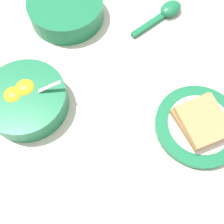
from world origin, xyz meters
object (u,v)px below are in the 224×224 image
object	(u,v)px
egg_bowl	(26,99)
toast_plate	(199,125)
soup_spoon	(166,12)
congee_bowl	(66,9)
toast_sandwich	(203,121)

from	to	relation	value
egg_bowl	toast_plate	world-z (taller)	egg_bowl
egg_bowl	soup_spoon	distance (m)	0.42
toast_plate	congee_bowl	xyz separation A→B (m)	(0.33, -0.29, 0.02)
toast_sandwich	congee_bowl	bearing A→B (deg)	-41.68
toast_plate	toast_sandwich	xyz separation A→B (m)	(-0.00, -0.00, 0.02)
toast_sandwich	egg_bowl	bearing A→B (deg)	-3.96
soup_spoon	congee_bowl	bearing A→B (deg)	5.06
congee_bowl	soup_spoon	bearing A→B (deg)	-174.94
egg_bowl	toast_sandwich	world-z (taller)	egg_bowl
toast_plate	soup_spoon	xyz separation A→B (m)	(0.07, -0.32, 0.00)
toast_sandwich	congee_bowl	world-z (taller)	congee_bowl
soup_spoon	congee_bowl	world-z (taller)	congee_bowl
congee_bowl	toast_sandwich	bearing A→B (deg)	138.32
toast_plate	congee_bowl	world-z (taller)	congee_bowl
egg_bowl	soup_spoon	size ratio (longest dim) A/B	1.27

